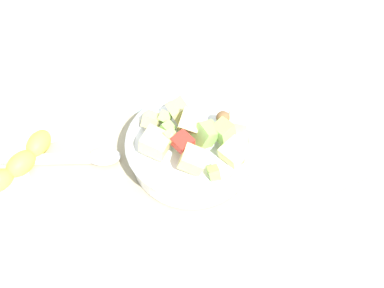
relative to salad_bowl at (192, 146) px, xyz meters
The scene contains 5 objects.
ground_plane 0.04m from the salad_bowl, 94.76° to the right, with size 2.40×2.40×0.00m, color silver.
placemat 0.04m from the salad_bowl, 94.76° to the right, with size 0.51×0.30×0.01m, color tan.
salad_bowl is the anchor object (origin of this frame).
serving_spoon 0.19m from the salad_bowl, 154.81° to the left, with size 0.20×0.11×0.01m.
banana_whole 0.29m from the salad_bowl, 157.24° to the left, with size 0.14×0.10×0.04m.
Camera 1 is at (-0.18, -0.35, 0.56)m, focal length 37.54 mm.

